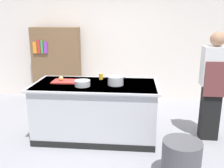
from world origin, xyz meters
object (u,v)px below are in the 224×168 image
mixing_bowl (82,83)px  trash_bin (181,161)px  stock_pot (116,81)px  juice_cup (101,77)px  person_chef (213,84)px  bookshelf (57,64)px  onion (61,78)px

mixing_bowl → trash_bin: mixing_bowl is taller
stock_pot → juice_cup: bearing=130.2°
mixing_bowl → person_chef: person_chef is taller
mixing_bowl → bookshelf: size_ratio=0.14×
juice_cup → person_chef: bearing=-6.5°
bookshelf → trash_bin: bearing=-49.8°
stock_pot → person_chef: bearing=4.6°
trash_bin → bookshelf: 3.77m
juice_cup → trash_bin: 1.90m
trash_bin → mixing_bowl: bearing=147.0°
stock_pot → mixing_bowl: size_ratio=1.30×
bookshelf → mixing_bowl: bearing=-62.3°
juice_cup → bookshelf: bearing=129.7°
person_chef → bookshelf: (-3.03, 1.70, -0.06)m
juice_cup → person_chef: person_chef is taller
trash_bin → bookshelf: (-2.40, 2.84, 0.60)m
stock_pot → juice_cup: 0.43m
mixing_bowl → bookshelf: (-1.02, 1.95, -0.09)m
mixing_bowl → stock_pot: bearing=13.6°
person_chef → bookshelf: size_ratio=1.01×
stock_pot → juice_cup: (-0.27, 0.32, -0.02)m
trash_bin → person_chef: person_chef is taller
mixing_bowl → person_chef: bearing=6.9°
mixing_bowl → bookshelf: bearing=117.7°
onion → stock_pot: size_ratio=0.24×
person_chef → trash_bin: bearing=164.4°
onion → juice_cup: juice_cup is taller
juice_cup → stock_pot: bearing=-49.8°
stock_pot → mixing_bowl: bearing=-166.4°
stock_pot → person_chef: size_ratio=0.18×
stock_pot → bookshelf: (-1.52, 1.83, -0.12)m
onion → mixing_bowl: onion is taller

